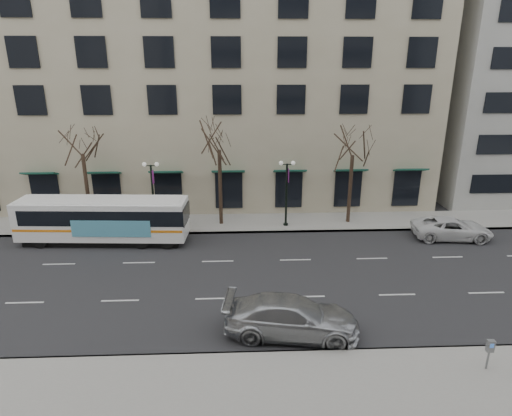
{
  "coord_description": "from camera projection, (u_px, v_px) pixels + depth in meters",
  "views": [
    {
      "loc": [
        1.42,
        -22.6,
        11.96
      ],
      "look_at": [
        2.4,
        1.02,
        4.0
      ],
      "focal_mm": 30.0,
      "sensor_mm": 36.0,
      "label": 1
    }
  ],
  "objects": [
    {
      "name": "sidewalk_far",
      "position": [
        285.0,
        222.0,
        33.85
      ],
      "size": [
        80.0,
        4.0,
        0.15
      ],
      "primitive_type": "cube",
      "color": "gray",
      "rests_on": "ground"
    },
    {
      "name": "silver_car",
      "position": [
        292.0,
        317.0,
        19.72
      ],
      "size": [
        6.52,
        3.33,
        1.81
      ],
      "primitive_type": "imported",
      "rotation": [
        0.0,
        0.0,
        1.44
      ],
      "color": "#ABADB3",
      "rests_on": "ground"
    },
    {
      "name": "building_hotel",
      "position": [
        202.0,
        64.0,
        41.13
      ],
      "size": [
        40.0,
        20.0,
        24.0
      ],
      "primitive_type": "cube",
      "color": "tan",
      "rests_on": "ground"
    },
    {
      "name": "tree_far_left",
      "position": [
        81.0,
        141.0,
        30.96
      ],
      "size": [
        3.6,
        3.6,
        8.34
      ],
      "color": "black",
      "rests_on": "ground"
    },
    {
      "name": "city_bus",
      "position": [
        104.0,
        219.0,
        29.78
      ],
      "size": [
        11.83,
        3.23,
        3.17
      ],
      "rotation": [
        0.0,
        0.0,
        -0.06
      ],
      "color": "white",
      "rests_on": "ground"
    },
    {
      "name": "tree_far_right",
      "position": [
        353.0,
        143.0,
        31.83
      ],
      "size": [
        3.6,
        3.6,
        8.06
      ],
      "color": "black",
      "rests_on": "ground"
    },
    {
      "name": "pay_station",
      "position": [
        490.0,
        348.0,
        17.19
      ],
      "size": [
        0.3,
        0.2,
        1.34
      ],
      "rotation": [
        0.0,
        0.0,
        -0.04
      ],
      "color": "gray",
      "rests_on": "sidewalk_near"
    },
    {
      "name": "tree_far_mid",
      "position": [
        219.0,
        137.0,
        31.29
      ],
      "size": [
        3.6,
        3.6,
        8.55
      ],
      "color": "black",
      "rests_on": "ground"
    },
    {
      "name": "white_pickup",
      "position": [
        452.0,
        228.0,
        30.76
      ],
      "size": [
        5.71,
        3.03,
        1.53
      ],
      "primitive_type": "imported",
      "rotation": [
        0.0,
        0.0,
        1.48
      ],
      "color": "silver",
      "rests_on": "ground"
    },
    {
      "name": "lamp_post_left",
      "position": [
        153.0,
        192.0,
        31.79
      ],
      "size": [
        1.22,
        0.45,
        5.21
      ],
      "color": "black",
      "rests_on": "ground"
    },
    {
      "name": "ground",
      "position": [
        216.0,
        278.0,
        25.16
      ],
      "size": [
        160.0,
        160.0,
        0.0
      ],
      "primitive_type": "plane",
      "color": "black",
      "rests_on": "ground"
    },
    {
      "name": "lamp_post_right",
      "position": [
        287.0,
        190.0,
        32.18
      ],
      "size": [
        1.22,
        0.45,
        5.21
      ],
      "color": "black",
      "rests_on": "ground"
    }
  ]
}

